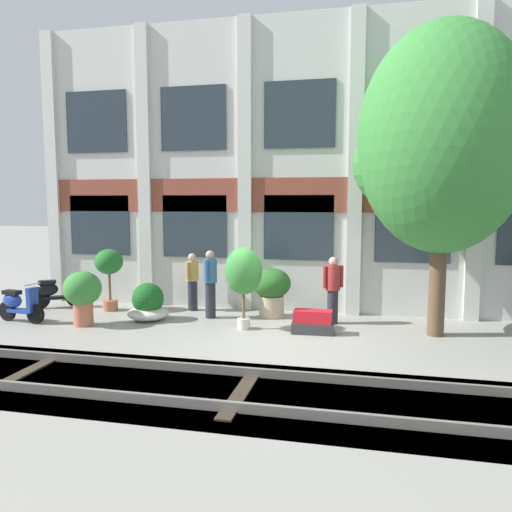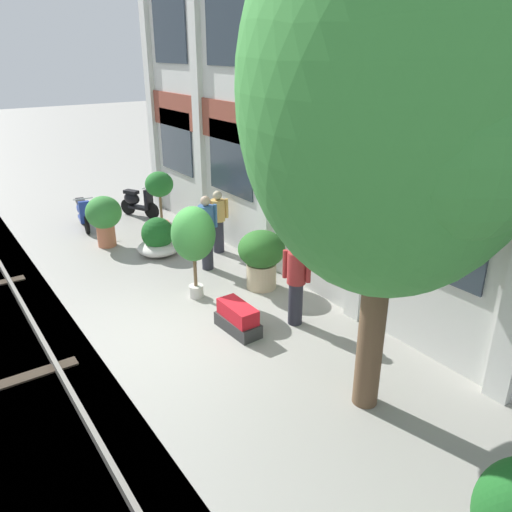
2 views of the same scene
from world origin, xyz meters
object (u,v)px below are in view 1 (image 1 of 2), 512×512
potted_plant_glazed_jar (83,292)px  scooter_second_parked (19,304)px  scooter_near_curb (55,292)px  resident_by_doorway (333,288)px  potted_plant_wide_bowl (148,305)px  potted_plant_low_pan (109,267)px  potted_plant_square_trough (313,322)px  resident_near_plants (192,280)px  broadleaf_tree (443,144)px  potted_plant_tall_urn (243,272)px  resident_watching_tracks (210,282)px  potted_plant_stone_basin (272,288)px

potted_plant_glazed_jar → scooter_second_parked: 1.76m
scooter_near_curb → resident_by_doorway: size_ratio=0.78×
scooter_near_curb → potted_plant_glazed_jar: bearing=-68.5°
scooter_second_parked → resident_by_doorway: (7.49, 1.53, 0.43)m
scooter_second_parked → resident_by_doorway: size_ratio=0.85×
potted_plant_wide_bowl → potted_plant_low_pan: bearing=152.0°
potted_plant_square_trough → resident_near_plants: resident_near_plants is taller
broadleaf_tree → resident_by_doorway: (-2.29, 0.58, -3.27)m
potted_plant_tall_urn → potted_plant_wide_bowl: bearing=172.3°
resident_near_plants → potted_plant_tall_urn: bearing=-27.6°
potted_plant_glazed_jar → resident_watching_tracks: size_ratio=0.76×
potted_plant_low_pan → potted_plant_wide_bowl: (1.47, -0.78, -0.81)m
potted_plant_tall_urn → potted_plant_square_trough: (1.60, -0.03, -1.07)m
potted_plant_tall_urn → scooter_second_parked: 5.62m
broadleaf_tree → resident_near_plants: broadleaf_tree is taller
potted_plant_low_pan → scooter_second_parked: potted_plant_low_pan is taller
potted_plant_square_trough → broadleaf_tree: bearing=9.3°
resident_near_plants → potted_plant_stone_basin: bearing=6.6°
potted_plant_square_trough → scooter_second_parked: bearing=-175.8°
potted_plant_glazed_jar → resident_near_plants: resident_near_plants is taller
resident_watching_tracks → resident_near_plants: 1.05m
potted_plant_tall_urn → resident_watching_tracks: size_ratio=1.11×
potted_plant_wide_bowl → potted_plant_glazed_jar: bearing=-146.2°
potted_plant_low_pan → resident_near_plants: potted_plant_low_pan is taller
scooter_second_parked → resident_near_plants: (3.69, 2.18, 0.39)m
broadleaf_tree → potted_plant_tall_urn: size_ratio=3.51×
potted_plant_glazed_jar → potted_plant_square_trough: potted_plant_glazed_jar is taller
potted_plant_low_pan → potted_plant_stone_basin: potted_plant_low_pan is taller
potted_plant_glazed_jar → potted_plant_stone_basin: bearing=23.7°
potted_plant_tall_urn → resident_near_plants: potted_plant_tall_urn is taller
broadleaf_tree → scooter_near_curb: bearing=176.0°
potted_plant_stone_basin → resident_near_plants: resident_near_plants is taller
potted_plant_wide_bowl → scooter_near_curb: scooter_near_curb is taller
potted_plant_square_trough → resident_by_doorway: size_ratio=0.59×
potted_plant_square_trough → potted_plant_tall_urn: bearing=178.9°
broadleaf_tree → resident_near_plants: (-6.09, 1.23, -3.31)m
broadleaf_tree → scooter_near_curb: broadleaf_tree is taller
potted_plant_stone_basin → scooter_second_parked: 6.22m
resident_near_plants → potted_plant_wide_bowl: bearing=-104.5°
potted_plant_low_pan → potted_plant_glazed_jar: potted_plant_low_pan is taller
potted_plant_wide_bowl → potted_plant_tall_urn: size_ratio=0.54×
potted_plant_tall_urn → scooter_near_curb: potted_plant_tall_urn is taller
potted_plant_square_trough → scooter_second_parked: size_ratio=0.69×
potted_plant_wide_bowl → resident_near_plants: bearing=61.4°
potted_plant_low_pan → potted_plant_glazed_jar: 1.69m
potted_plant_glazed_jar → scooter_second_parked: (-1.72, -0.04, -0.36)m
broadleaf_tree → scooter_near_curb: (-9.90, 0.70, -3.70)m
potted_plant_stone_basin → resident_watching_tracks: 1.56m
broadleaf_tree → resident_near_plants: bearing=168.6°
potted_plant_wide_bowl → potted_plant_square_trough: 4.15m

